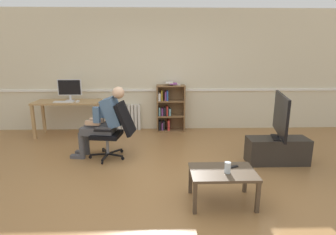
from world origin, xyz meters
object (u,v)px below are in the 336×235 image
object	(u,v)px
tv_screen	(281,116)
coffee_table	(223,175)
person_seated	(104,121)
tv_stand	(277,151)
imac_monitor	(70,88)
spare_remote	(232,167)
drinking_glass	(228,168)
computer_mouse	(78,101)
bookshelf	(169,109)
keyboard	(64,102)
radiator	(124,117)
computer_desk	(68,106)
office_chair	(115,128)

from	to	relation	value
tv_screen	coffee_table	world-z (taller)	tv_screen
person_seated	tv_stand	world-z (taller)	person_seated
imac_monitor	spare_remote	xyz separation A→B (m)	(2.81, -2.79, -0.60)
imac_monitor	drinking_glass	distance (m)	4.04
computer_mouse	drinking_glass	distance (m)	3.72
bookshelf	drinking_glass	world-z (taller)	bookshelf
keyboard	bookshelf	size ratio (longest dim) A/B	0.37
spare_remote	radiator	bearing A→B (deg)	-171.86
keyboard	drinking_glass	xyz separation A→B (m)	(2.78, -2.72, -0.29)
tv_screen	bookshelf	bearing A→B (deg)	55.12
computer_mouse	tv_screen	world-z (taller)	tv_screen
tv_screen	radiator	bearing A→B (deg)	67.11
computer_desk	drinking_glass	xyz separation A→B (m)	(2.76, -2.86, -0.17)
computer_mouse	coffee_table	bearing A→B (deg)	-47.52
office_chair	drinking_glass	distance (m)	2.17
keyboard	bookshelf	world-z (taller)	bookshelf
bookshelf	tv_screen	distance (m)	2.60
coffee_table	person_seated	bearing A→B (deg)	138.44
office_chair	tv_screen	distance (m)	2.70
bookshelf	coffee_table	size ratio (longest dim) A/B	1.46
computer_desk	person_seated	size ratio (longest dim) A/B	1.11
keyboard	office_chair	size ratio (longest dim) A/B	0.43
tv_stand	coffee_table	xyz separation A→B (m)	(-1.17, -1.17, 0.14)
tv_screen	coffee_table	distance (m)	1.71
radiator	tv_screen	world-z (taller)	tv_screen
radiator	coffee_table	xyz separation A→B (m)	(1.57, -3.20, 0.06)
computer_desk	tv_screen	distance (m)	4.22
radiator	spare_remote	xyz separation A→B (m)	(1.71, -3.11, 0.12)
computer_mouse	coffee_table	size ratio (longest dim) A/B	0.13
radiator	coffee_table	size ratio (longest dim) A/B	0.96
tv_stand	imac_monitor	bearing A→B (deg)	155.89
computer_mouse	person_seated	size ratio (longest dim) A/B	0.08
radiator	person_seated	world-z (taller)	person_seated
drinking_glass	radiator	bearing A→B (deg)	116.42
office_chair	tv_screen	size ratio (longest dim) A/B	0.96
imac_monitor	person_seated	world-z (taller)	person_seated
coffee_table	tv_stand	bearing A→B (deg)	45.00
keyboard	computer_mouse	bearing A→B (deg)	4.09
computer_mouse	bookshelf	distance (m)	1.98
keyboard	tv_stand	xyz separation A→B (m)	(3.91, -1.50, -0.55)
spare_remote	tv_screen	bearing A→B (deg)	115.44
imac_monitor	tv_stand	xyz separation A→B (m)	(3.84, -1.72, -0.81)
computer_mouse	computer_desk	bearing A→B (deg)	154.98
person_seated	office_chair	bearing A→B (deg)	90.00
imac_monitor	bookshelf	world-z (taller)	imac_monitor
computer_mouse	tv_stand	world-z (taller)	computer_mouse
bookshelf	tv_stand	size ratio (longest dim) A/B	1.15
bookshelf	spare_remote	bearing A→B (deg)	-77.29
coffee_table	drinking_glass	world-z (taller)	drinking_glass
tv_stand	drinking_glass	distance (m)	1.68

